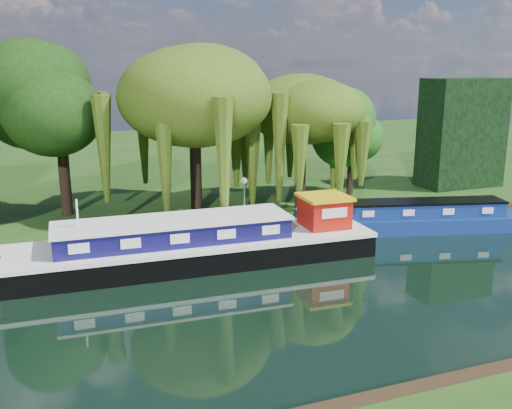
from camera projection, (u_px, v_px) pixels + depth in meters
name	position (u px, v px, depth m)	size (l,w,h in m)	color
ground	(316.00, 293.00, 24.25)	(120.00, 120.00, 0.00)	black
far_bank	(158.00, 162.00, 55.05)	(120.00, 52.00, 0.45)	#1B390F
dutch_barge	(198.00, 244.00, 27.69)	(17.94, 4.65, 3.76)	black
narrowboat	(422.00, 219.00, 33.12)	(13.46, 5.53, 1.94)	navy
willow_left	(194.00, 98.00, 33.78)	(8.11, 8.11, 9.72)	black
willow_right	(301.00, 121.00, 35.55)	(6.21, 6.21, 7.57)	black
tree_far_mid	(59.00, 107.00, 33.51)	(5.83, 5.83, 9.54)	black
tree_far_right	(352.00, 132.00, 39.42)	(3.90, 3.90, 6.38)	black
conifer_hedge	(462.00, 133.00, 42.43)	(6.00, 3.00, 8.00)	black
lamppost	(244.00, 188.00, 33.37)	(0.36, 0.36, 2.56)	silver
mooring_posts	(240.00, 222.00, 31.48)	(19.16, 0.16, 1.00)	silver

